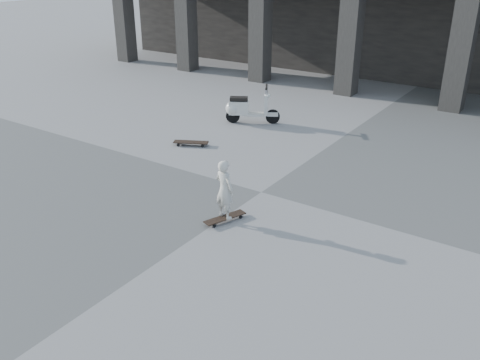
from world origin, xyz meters
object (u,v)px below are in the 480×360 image
Objects in this scene: skateboard_spare at (191,143)px; scooter at (243,108)px; child at (225,189)px; longboard at (225,218)px.

scooter is (0.05, 2.36, 0.35)m from skateboard_spare.
skateboard_spare is 0.80× the size of child.
skateboard_spare is 4.19m from child.
scooter is at bearing 61.49° from skateboard_spare.
longboard is at bearing -89.50° from scooter.
scooter is (-3.02, 5.15, -0.21)m from child.
scooter reaches higher than longboard.
child is 5.98m from scooter.
child is (0.00, -0.00, 0.58)m from longboard.
child reaches higher than longboard.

